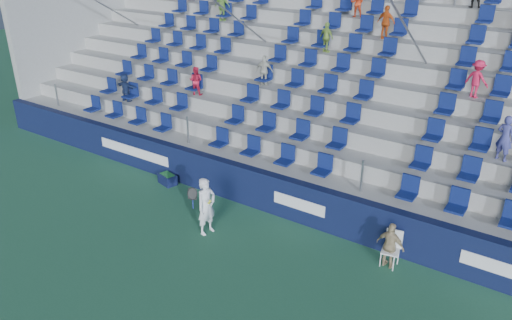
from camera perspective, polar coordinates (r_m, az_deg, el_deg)
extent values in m
plane|color=#2A6243|center=(12.87, -7.90, -11.02)|extent=(70.00, 70.00, 0.00)
cube|color=#0F173A|center=(14.66, 0.12, -3.27)|extent=(24.00, 0.30, 1.20)
cube|color=white|center=(17.57, -13.82, 0.94)|extent=(3.20, 0.02, 0.34)
cube|color=white|center=(13.85, 4.92, -5.06)|extent=(1.60, 0.02, 0.34)
cube|color=#9B9B96|center=(15.09, 1.34, -2.42)|extent=(24.00, 0.85, 1.20)
cube|color=#9B9B96|center=(15.63, 3.05, -0.44)|extent=(24.00, 0.85, 1.70)
cube|color=#9B9B96|center=(16.20, 4.63, 1.41)|extent=(24.00, 0.85, 2.20)
cube|color=#9B9B96|center=(16.80, 6.11, 3.13)|extent=(24.00, 0.85, 2.70)
cube|color=#9B9B96|center=(17.43, 7.48, 4.73)|extent=(24.00, 0.85, 3.20)
cube|color=#9B9B96|center=(18.07, 8.77, 6.21)|extent=(24.00, 0.85, 3.70)
cube|color=#9B9B96|center=(18.74, 9.97, 7.59)|extent=(24.00, 0.85, 4.20)
cube|color=#9B9B96|center=(19.42, 11.10, 8.86)|extent=(24.00, 0.85, 4.70)
cube|color=#9B9B96|center=(20.12, 12.15, 10.05)|extent=(24.00, 0.85, 5.20)
cube|color=#9B9B96|center=(20.62, 13.02, 11.75)|extent=(24.00, 0.50, 6.20)
cube|color=#9B9B96|center=(24.61, -18.27, 11.96)|extent=(0.30, 7.65, 5.20)
cube|color=#0D1B53|center=(14.68, 1.38, 0.88)|extent=(16.05, 0.50, 0.70)
cube|color=#0D1B53|center=(15.16, 3.15, 3.68)|extent=(16.05, 0.50, 0.70)
cube|color=#0D1B53|center=(15.69, 4.81, 6.29)|extent=(16.05, 0.50, 0.70)
cube|color=#0D1B53|center=(16.27, 6.37, 8.72)|extent=(16.05, 0.50, 0.70)
cube|color=#0D1B53|center=(16.87, 7.85, 10.97)|extent=(16.05, 0.50, 0.70)
cube|color=#0D1B53|center=(17.52, 9.24, 13.06)|extent=(16.05, 0.50, 0.70)
cube|color=#0D1B53|center=(18.19, 10.54, 14.98)|extent=(16.05, 0.50, 0.70)
cube|color=#0D1B53|center=(18.90, 11.78, 16.76)|extent=(16.05, 0.50, 0.70)
cylinder|color=gray|center=(18.21, -0.72, 14.75)|extent=(0.06, 7.68, 4.55)
cylinder|color=gray|center=(15.64, 18.06, 11.97)|extent=(0.06, 7.68, 4.55)
cylinder|color=gray|center=(22.75, -15.50, 15.86)|extent=(0.06, 7.68, 4.55)
imported|color=#87B046|center=(17.60, 8.07, 13.70)|extent=(0.64, 0.43, 1.01)
imported|color=#19264B|center=(19.30, -14.69, 8.02)|extent=(0.96, 0.31, 1.04)
imported|color=beige|center=(17.05, 0.97, 10.16)|extent=(0.64, 0.37, 1.02)
imported|color=#78AE45|center=(20.93, -3.87, 17.10)|extent=(0.70, 0.41, 1.13)
imported|color=red|center=(18.87, 11.50, 17.21)|extent=(0.58, 0.51, 0.98)
imported|color=#3B3D83|center=(13.85, 26.57, 2.25)|extent=(0.50, 0.41, 1.18)
imported|color=#D35418|center=(17.62, 14.65, 14.97)|extent=(0.68, 0.37, 1.09)
imported|color=#D01B42|center=(15.35, 23.94, 8.46)|extent=(0.78, 0.60, 1.06)
imported|color=red|center=(17.89, -6.89, 8.99)|extent=(0.58, 0.51, 1.00)
imported|color=white|center=(13.38, -5.68, -5.28)|extent=(0.46, 0.64, 1.62)
cylinder|color=navy|center=(13.31, -7.22, -4.99)|extent=(0.03, 0.03, 0.28)
torus|color=black|center=(13.16, -7.29, -3.86)|extent=(0.30, 0.17, 0.28)
plane|color=#262626|center=(13.16, -7.29, -3.86)|extent=(0.30, 0.16, 0.29)
sphere|color=#CED531|center=(12.97, -5.43, -4.92)|extent=(0.07, 0.07, 0.07)
sphere|color=#CED531|center=(13.00, -5.27, -4.70)|extent=(0.07, 0.07, 0.07)
cube|color=white|center=(12.68, 15.09, -9.99)|extent=(0.47, 0.47, 0.04)
cube|color=white|center=(12.70, 15.52, -8.64)|extent=(0.40, 0.11, 0.50)
cylinder|color=white|center=(12.72, 14.03, -10.97)|extent=(0.03, 0.03, 0.40)
cylinder|color=white|center=(12.64, 15.42, -11.39)|extent=(0.03, 0.03, 0.40)
cylinder|color=white|center=(12.98, 14.56, -10.25)|extent=(0.03, 0.03, 0.40)
cylinder|color=white|center=(12.90, 15.93, -10.65)|extent=(0.03, 0.03, 0.40)
imported|color=tan|center=(12.55, 15.10, -9.43)|extent=(0.73, 0.36, 1.20)
cube|color=#0F1539|center=(16.43, -10.06, -2.16)|extent=(0.68, 0.53, 0.33)
cube|color=#1E662D|center=(16.40, -10.08, -1.92)|extent=(0.55, 0.40, 0.20)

